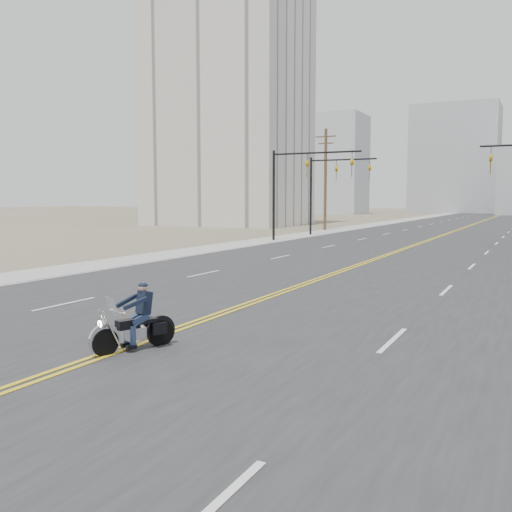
% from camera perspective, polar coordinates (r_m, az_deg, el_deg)
% --- Properties ---
extents(ground_plane, '(400.00, 400.00, 0.00)m').
position_cam_1_polar(ground_plane, '(12.18, -15.27, -9.75)').
color(ground_plane, '#776D56').
rests_on(ground_plane, ground).
extents(road, '(20.00, 200.00, 0.01)m').
position_cam_1_polar(road, '(79.16, 20.96, 2.97)').
color(road, '#303033').
rests_on(road, ground).
extents(sidewalk_left, '(3.00, 200.00, 0.01)m').
position_cam_1_polar(sidewalk_left, '(81.12, 12.85, 3.26)').
color(sidewalk_left, '#A5A5A0').
rests_on(sidewalk_left, ground).
extents(traffic_mast_left, '(7.10, 0.26, 7.00)m').
position_cam_1_polar(traffic_mast_left, '(44.09, 4.19, 7.90)').
color(traffic_mast_left, black).
rests_on(traffic_mast_left, ground).
extents(traffic_mast_far, '(6.10, 0.26, 7.00)m').
position_cam_1_polar(traffic_mast_far, '(51.68, 7.27, 7.47)').
color(traffic_mast_far, black).
rests_on(traffic_mast_far, ground).
extents(utility_pole_left, '(2.20, 0.30, 10.50)m').
position_cam_1_polar(utility_pole_left, '(60.30, 6.95, 7.78)').
color(utility_pole_left, brown).
rests_on(utility_pole_left, ground).
extents(apartment_block, '(18.00, 14.00, 30.00)m').
position_cam_1_polar(apartment_block, '(74.07, -2.78, 14.82)').
color(apartment_block, silver).
rests_on(apartment_block, ground).
extents(haze_bldg_a, '(14.00, 12.00, 22.00)m').
position_cam_1_polar(haze_bldg_a, '(131.16, 7.64, 9.02)').
color(haze_bldg_a, '#B7BCC6').
rests_on(haze_bldg_a, ground).
extents(haze_bldg_d, '(20.00, 15.00, 26.00)m').
position_cam_1_polar(haze_bldg_d, '(150.34, 19.28, 9.08)').
color(haze_bldg_d, '#ADB2B7').
rests_on(haze_bldg_d, ground).
extents(haze_bldg_f, '(12.00, 12.00, 16.00)m').
position_cam_1_polar(haze_bldg_f, '(150.38, 4.06, 7.47)').
color(haze_bldg_f, '#ADB2B7').
rests_on(haze_bldg_f, ground).
extents(motorcyclist, '(1.44, 2.01, 1.45)m').
position_cam_1_polar(motorcyclist, '(12.35, -12.17, -6.03)').
color(motorcyclist, black).
rests_on(motorcyclist, ground).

